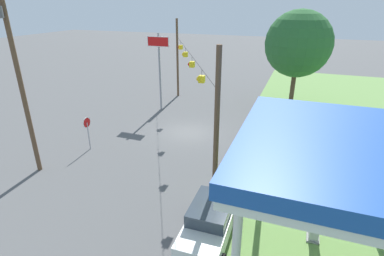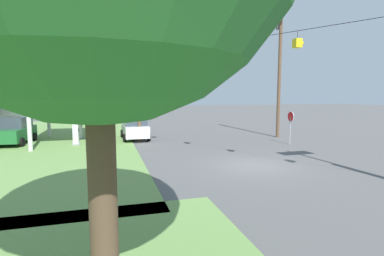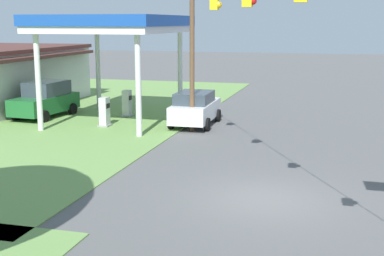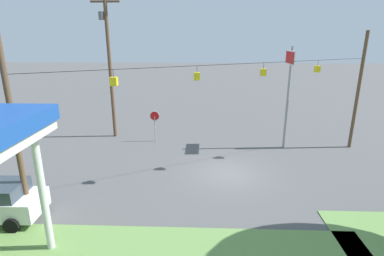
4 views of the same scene
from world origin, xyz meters
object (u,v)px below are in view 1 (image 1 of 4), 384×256
Objects in this scene: tree_west_verge at (298,44)px; stop_sign_overhead at (159,57)px; car_at_pumps_front at (210,222)px; gas_station_canopy at (336,153)px; fuel_pump_near at (315,226)px; stop_sign_roadside at (87,126)px; utility_pole_main at (18,73)px.

stop_sign_overhead is at bearing -68.59° from tree_west_verge.
gas_station_canopy is at bearing 89.55° from car_at_pumps_front.
car_at_pumps_front is 0.60× the size of stop_sign_overhead.
fuel_pump_near is 0.62× the size of stop_sign_roadside.
utility_pole_main is at bearing 162.03° from stop_sign_roadside.
stop_sign_overhead is (-9.89, 1.02, 3.40)m from stop_sign_roadside.
fuel_pump_near is (-1.54, -0.00, -4.47)m from gas_station_canopy.
gas_station_canopy is 21.18m from stop_sign_overhead.
gas_station_canopy reaches higher than fuel_pump_near.
stop_sign_overhead is 0.65× the size of utility_pole_main.
car_at_pumps_front is 21.22m from tree_west_verge.
car_at_pumps_front is 0.39× the size of utility_pole_main.
tree_west_verge reaches higher than stop_sign_roadside.
tree_west_verge is (-18.34, 14.47, 0.10)m from utility_pole_main.
stop_sign_overhead is (-15.50, -14.43, 0.00)m from gas_station_canopy.
stop_sign_roadside is (-5.68, -10.99, 0.87)m from car_at_pumps_front.
stop_sign_roadside is at bearing -5.91° from stop_sign_overhead.
utility_pole_main reaches higher than gas_station_canopy.
gas_station_canopy is at bearing 0.06° from fuel_pump_near.
car_at_pumps_front is at bearing -6.44° from tree_west_verge.
stop_sign_roadside is 5.91m from utility_pole_main.
gas_station_canopy is 0.86× the size of tree_west_verge.
car_at_pumps_front is (1.61, -4.47, 0.21)m from fuel_pump_near.
gas_station_canopy is 4.73m from fuel_pump_near.
stop_sign_roadside reaches higher than fuel_pump_near.
tree_west_verge is at bearing -173.41° from fuel_pump_near.
gas_station_canopy is 6.18m from car_at_pumps_front.
fuel_pump_near is at bearing 88.52° from utility_pole_main.
tree_west_verge is (-18.77, -2.17, 5.68)m from fuel_pump_near.
stop_sign_roadside is at bearing 162.03° from utility_pole_main.
gas_station_canopy is 5.31× the size of fuel_pump_near.
gas_station_canopy is 20.46m from tree_west_verge.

